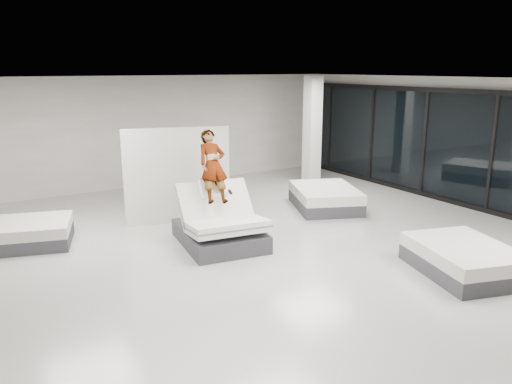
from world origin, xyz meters
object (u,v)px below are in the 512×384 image
at_px(hero_bed, 220,226).
at_px(flat_bed_right_near, 464,259).
at_px(remote, 230,192).
at_px(column, 312,132).
at_px(flat_bed_right_far, 325,198).
at_px(divider_panel, 178,176).
at_px(person, 213,181).
at_px(flat_bed_left_far, 24,234).

xyz_separation_m(hero_bed, flat_bed_right_near, (2.91, -3.43, -0.12)).
distance_m(remote, column, 5.50).
bearing_deg(flat_bed_right_far, divider_panel, 167.20).
distance_m(remote, divider_panel, 1.89).
height_order(hero_bed, flat_bed_right_near, hero_bed).
relative_size(divider_panel, column, 0.74).
relative_size(hero_bed, remote, 15.03).
height_order(person, flat_bed_left_far, person).
bearing_deg(person, column, 39.18).
relative_size(flat_bed_right_near, column, 0.68).
bearing_deg(person, flat_bed_right_near, -45.17).
distance_m(flat_bed_right_far, flat_bed_left_far, 6.87).
height_order(flat_bed_right_near, flat_bed_left_far, flat_bed_right_near).
bearing_deg(flat_bed_right_far, person, -168.86).
distance_m(person, remote, 0.45).
relative_size(person, flat_bed_right_near, 0.72).
distance_m(remote, flat_bed_right_near, 4.40).
distance_m(hero_bed, column, 5.76).
relative_size(remote, flat_bed_left_far, 0.07).
xyz_separation_m(hero_bed, flat_bed_right_far, (3.45, 1.01, -0.11)).
bearing_deg(flat_bed_right_far, column, 61.08).
distance_m(flat_bed_right_far, flat_bed_right_near, 4.47).
height_order(flat_bed_right_far, flat_bed_left_far, flat_bed_right_far).
bearing_deg(column, flat_bed_right_near, -104.79).
bearing_deg(column, remote, -144.09).
distance_m(hero_bed, flat_bed_right_far, 3.60).
xyz_separation_m(divider_panel, flat_bed_right_far, (3.57, -0.81, -0.81)).
xyz_separation_m(person, divider_panel, (-0.16, 1.48, -0.15)).
bearing_deg(flat_bed_left_far, flat_bed_right_near, -40.72).
distance_m(person, flat_bed_right_far, 3.61).
distance_m(divider_panel, flat_bed_right_near, 6.11).
bearing_deg(hero_bed, flat_bed_right_far, 16.27).
bearing_deg(remote, flat_bed_left_far, 158.32).
bearing_deg(divider_panel, person, -70.44).
bearing_deg(column, hero_bed, -145.71).
xyz_separation_m(flat_bed_left_far, column, (8.00, 1.21, 1.36)).
bearing_deg(flat_bed_right_near, flat_bed_right_far, 82.96).
height_order(person, column, column).
bearing_deg(flat_bed_right_far, flat_bed_right_near, -97.04).
height_order(remote, flat_bed_right_far, remote).
bearing_deg(flat_bed_right_near, person, 127.26).
xyz_separation_m(hero_bed, divider_panel, (-0.12, 1.82, 0.70)).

